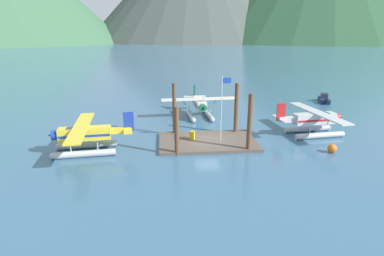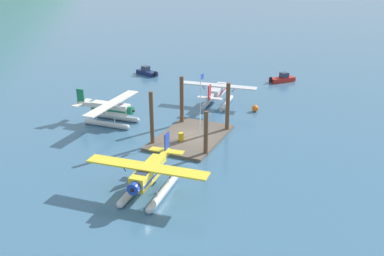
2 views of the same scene
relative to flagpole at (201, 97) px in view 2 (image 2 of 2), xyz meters
name	(u,v)px [view 2 (image 2 of 2)]	position (x,y,z in m)	size (l,w,h in m)	color
ground_plane	(191,138)	(-1.40, 0.57, -4.48)	(1200.00, 1200.00, 0.00)	#38607F
dock_platform	(191,137)	(-1.40, 0.57, -4.33)	(10.16, 6.66, 0.30)	brown
piling_near_left	(206,134)	(-4.78, -2.59, -2.12)	(0.44, 0.44, 4.72)	brown
piling_near_right	(228,108)	(2.19, -2.38, -1.61)	(0.47, 0.47, 5.74)	brown
piling_far_left	(152,119)	(-4.73, 3.51, -1.51)	(0.43, 0.43, 5.93)	brown
piling_far_right	(182,101)	(2.25, 3.38, -1.55)	(0.47, 0.47, 5.86)	brown
flagpole	(201,97)	(0.00, 0.00, 0.00)	(0.95, 0.10, 6.80)	silver
fuel_drum	(181,137)	(-2.99, 0.99, -3.74)	(0.62, 0.62, 0.88)	gold
mooring_buoy	(255,108)	(10.20, -3.42, -4.04)	(0.87, 0.87, 0.87)	orange
seaplane_yellow_port_aft	(148,177)	(-13.53, -1.06, -2.90)	(7.96, 10.49, 3.84)	#B7BABF
seaplane_cream_bow_centre	(111,111)	(-1.01, 11.21, -2.90)	(10.46, 7.98, 3.84)	#B7BABF
seaplane_silver_stbd_fwd	(218,93)	(11.00, 2.11, -2.90)	(7.96, 10.49, 3.84)	#B7BABF
boat_red_open_se	(283,79)	(26.44, -3.51, -3.99)	(4.11, 3.94, 1.50)	#B2231E
boat_navy_open_east	(146,72)	(21.28, 19.25, -3.99)	(2.87, 4.67, 1.50)	navy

